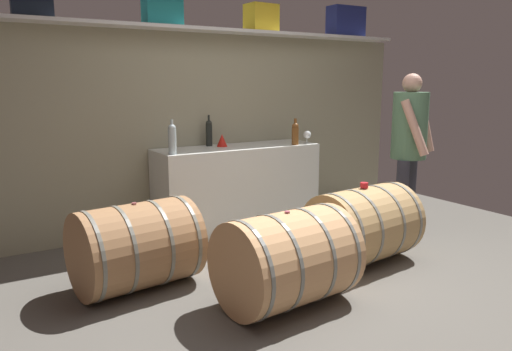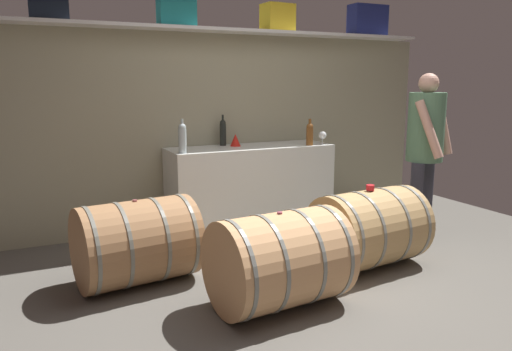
{
  "view_description": "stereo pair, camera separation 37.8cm",
  "coord_description": "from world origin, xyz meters",
  "px_view_note": "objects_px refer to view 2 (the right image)",
  "views": [
    {
      "loc": [
        -2.32,
        -2.58,
        1.54
      ],
      "look_at": [
        -0.4,
        0.6,
        0.82
      ],
      "focal_mm": 34.48,
      "sensor_mm": 36.0,
      "label": 1
    },
    {
      "loc": [
        -1.98,
        -2.76,
        1.54
      ],
      "look_at": [
        -0.4,
        0.6,
        0.82
      ],
      "focal_mm": 34.48,
      "sensor_mm": 36.0,
      "label": 2
    }
  ],
  "objects_px": {
    "toolcase_navy": "(367,21)",
    "wine_barrel_flank": "(279,260)",
    "wine_bottle_clear": "(182,138)",
    "winemaker_pouring": "(426,140)",
    "toolcase_yellow": "(278,18)",
    "wine_glass": "(322,136)",
    "toolcase_black": "(49,4)",
    "wine_bottle_amber": "(310,134)",
    "work_cabinet": "(251,187)",
    "toolcase_teal": "(176,9)",
    "red_funnel": "(235,140)",
    "wine_barrel_far": "(137,242)",
    "wine_barrel_near": "(369,228)",
    "tasting_cup": "(370,188)",
    "wine_bottle_dark": "(223,132)"
  },
  "relations": [
    {
      "from": "toolcase_navy",
      "to": "wine_barrel_flank",
      "type": "xyz_separation_m",
      "value": [
        -2.18,
        -1.97,
        -1.9
      ]
    },
    {
      "from": "wine_bottle_clear",
      "to": "winemaker_pouring",
      "type": "distance_m",
      "value": 2.31
    },
    {
      "from": "toolcase_yellow",
      "to": "wine_barrel_flank",
      "type": "relative_size",
      "value": 0.34
    },
    {
      "from": "wine_glass",
      "to": "wine_barrel_flank",
      "type": "relative_size",
      "value": 0.15
    },
    {
      "from": "wine_bottle_clear",
      "to": "wine_glass",
      "type": "bearing_deg",
      "value": 0.05
    },
    {
      "from": "wine_bottle_clear",
      "to": "wine_barrel_flank",
      "type": "relative_size",
      "value": 0.34
    },
    {
      "from": "wine_glass",
      "to": "toolcase_navy",
      "type": "bearing_deg",
      "value": 24.27
    },
    {
      "from": "toolcase_black",
      "to": "wine_bottle_clear",
      "type": "distance_m",
      "value": 1.62
    },
    {
      "from": "wine_bottle_clear",
      "to": "winemaker_pouring",
      "type": "height_order",
      "value": "winemaker_pouring"
    },
    {
      "from": "wine_bottle_amber",
      "to": "toolcase_black",
      "type": "bearing_deg",
      "value": 171.15
    },
    {
      "from": "winemaker_pouring",
      "to": "wine_glass",
      "type": "bearing_deg",
      "value": -84.21
    },
    {
      "from": "wine_bottle_clear",
      "to": "toolcase_navy",
      "type": "bearing_deg",
      "value": 8.88
    },
    {
      "from": "toolcase_yellow",
      "to": "work_cabinet",
      "type": "height_order",
      "value": "toolcase_yellow"
    },
    {
      "from": "toolcase_teal",
      "to": "winemaker_pouring",
      "type": "xyz_separation_m",
      "value": [
        2.04,
        -1.28,
        -1.23
      ]
    },
    {
      "from": "red_funnel",
      "to": "wine_barrel_flank",
      "type": "height_order",
      "value": "red_funnel"
    },
    {
      "from": "toolcase_yellow",
      "to": "wine_barrel_far",
      "type": "bearing_deg",
      "value": -150.97
    },
    {
      "from": "toolcase_teal",
      "to": "wine_barrel_flank",
      "type": "xyz_separation_m",
      "value": [
        0.09,
        -1.97,
        -1.89
      ]
    },
    {
      "from": "wine_bottle_clear",
      "to": "wine_barrel_near",
      "type": "xyz_separation_m",
      "value": [
        1.21,
        -1.25,
        -0.69
      ]
    },
    {
      "from": "tasting_cup",
      "to": "toolcase_navy",
      "type": "bearing_deg",
      "value": 54.61
    },
    {
      "from": "wine_glass",
      "to": "red_funnel",
      "type": "distance_m",
      "value": 0.94
    },
    {
      "from": "wine_bottle_amber",
      "to": "wine_barrel_flank",
      "type": "distance_m",
      "value": 2.11
    },
    {
      "from": "wine_bottle_clear",
      "to": "wine_barrel_far",
      "type": "height_order",
      "value": "wine_bottle_clear"
    },
    {
      "from": "toolcase_black",
      "to": "toolcase_teal",
      "type": "distance_m",
      "value": 1.14
    },
    {
      "from": "work_cabinet",
      "to": "wine_barrel_near",
      "type": "xyz_separation_m",
      "value": [
        0.43,
        -1.44,
        -0.11
      ]
    },
    {
      "from": "toolcase_teal",
      "to": "tasting_cup",
      "type": "bearing_deg",
      "value": -52.6
    },
    {
      "from": "wine_glass",
      "to": "tasting_cup",
      "type": "xyz_separation_m",
      "value": [
        -0.34,
        -1.26,
        -0.29
      ]
    },
    {
      "from": "toolcase_navy",
      "to": "wine_barrel_flank",
      "type": "relative_size",
      "value": 0.47
    },
    {
      "from": "toolcase_black",
      "to": "red_funnel",
      "type": "xyz_separation_m",
      "value": [
        1.7,
        -0.11,
        -1.26
      ]
    },
    {
      "from": "winemaker_pouring",
      "to": "red_funnel",
      "type": "bearing_deg",
      "value": -64.82
    },
    {
      "from": "work_cabinet",
      "to": "winemaker_pouring",
      "type": "bearing_deg",
      "value": -39.19
    },
    {
      "from": "wine_bottle_clear",
      "to": "tasting_cup",
      "type": "xyz_separation_m",
      "value": [
        1.21,
        -1.25,
        -0.34
      ]
    },
    {
      "from": "wine_bottle_clear",
      "to": "wine_barrel_flank",
      "type": "distance_m",
      "value": 1.76
    },
    {
      "from": "wine_barrel_far",
      "to": "tasting_cup",
      "type": "distance_m",
      "value": 1.92
    },
    {
      "from": "toolcase_black",
      "to": "toolcase_yellow",
      "type": "relative_size",
      "value": 1.02
    },
    {
      "from": "wine_bottle_clear",
      "to": "wine_barrel_near",
      "type": "height_order",
      "value": "wine_bottle_clear"
    },
    {
      "from": "wine_barrel_near",
      "to": "wine_barrel_far",
      "type": "bearing_deg",
      "value": 158.93
    },
    {
      "from": "toolcase_black",
      "to": "wine_bottle_dark",
      "type": "distance_m",
      "value": 1.99
    },
    {
      "from": "toolcase_black",
      "to": "wine_barrel_flank",
      "type": "distance_m",
      "value": 2.98
    },
    {
      "from": "work_cabinet",
      "to": "wine_glass",
      "type": "distance_m",
      "value": 0.95
    },
    {
      "from": "wine_bottle_amber",
      "to": "tasting_cup",
      "type": "bearing_deg",
      "value": -97.84
    },
    {
      "from": "wine_bottle_dark",
      "to": "toolcase_teal",
      "type": "bearing_deg",
      "value": 179.49
    },
    {
      "from": "wine_barrel_far",
      "to": "toolcase_navy",
      "type": "bearing_deg",
      "value": 14.04
    },
    {
      "from": "toolcase_teal",
      "to": "wine_bottle_clear",
      "type": "height_order",
      "value": "toolcase_teal"
    },
    {
      "from": "toolcase_navy",
      "to": "wine_barrel_flank",
      "type": "height_order",
      "value": "toolcase_navy"
    },
    {
      "from": "wine_bottle_dark",
      "to": "wine_barrel_near",
      "type": "distance_m",
      "value": 1.88
    },
    {
      "from": "wine_barrel_near",
      "to": "winemaker_pouring",
      "type": "distance_m",
      "value": 1.18
    },
    {
      "from": "wine_bottle_dark",
      "to": "wine_barrel_flank",
      "type": "xyz_separation_m",
      "value": [
        -0.37,
        -1.97,
        -0.68
      ]
    },
    {
      "from": "toolcase_yellow",
      "to": "wine_bottle_dark",
      "type": "relative_size",
      "value": 0.98
    },
    {
      "from": "toolcase_black",
      "to": "wine_bottle_dark",
      "type": "xyz_separation_m",
      "value": [
        1.6,
        -0.0,
        -1.18
      ]
    },
    {
      "from": "toolcase_yellow",
      "to": "tasting_cup",
      "type": "distance_m",
      "value": 2.22
    }
  ]
}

